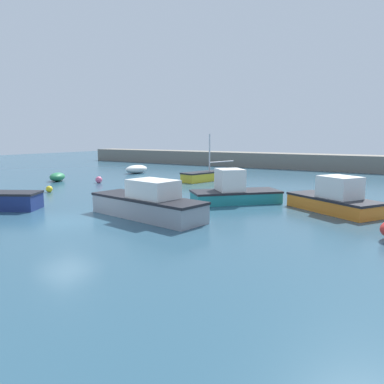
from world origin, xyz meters
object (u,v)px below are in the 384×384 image
at_px(sailboat_short_mast, 209,175).
at_px(open_tender_yellow, 137,169).
at_px(cabin_cruiser_white, 234,192).
at_px(mooring_buoy_white, 226,187).
at_px(motorboat_with_cabin, 148,203).
at_px(mooring_buoy_pink, 99,180).
at_px(motorboat_grey_hull, 335,199).
at_px(dinghy_near_pier, 57,177).
at_px(mooring_buoy_yellow, 49,189).

distance_m(sailboat_short_mast, open_tender_yellow, 9.85).
relative_size(cabin_cruiser_white, mooring_buoy_white, 11.90).
height_order(open_tender_yellow, motorboat_with_cabin, motorboat_with_cabin).
relative_size(open_tender_yellow, mooring_buoy_white, 6.74).
bearing_deg(sailboat_short_mast, mooring_buoy_pink, -31.73).
relative_size(open_tender_yellow, motorboat_grey_hull, 0.55).
bearing_deg(dinghy_near_pier, mooring_buoy_white, -110.67).
distance_m(cabin_cruiser_white, mooring_buoy_pink, 14.01).
relative_size(sailboat_short_mast, mooring_buoy_pink, 10.95).
height_order(cabin_cruiser_white, open_tender_yellow, cabin_cruiser_white).
xyz_separation_m(cabin_cruiser_white, mooring_buoy_pink, (-13.80, 2.39, -0.37)).
distance_m(dinghy_near_pier, mooring_buoy_yellow, 6.86).
xyz_separation_m(open_tender_yellow, mooring_buoy_yellow, (3.62, -13.77, -0.21)).
height_order(dinghy_near_pier, mooring_buoy_pink, dinghy_near_pier).
relative_size(motorboat_with_cabin, mooring_buoy_white, 15.39).
xyz_separation_m(mooring_buoy_white, mooring_buoy_yellow, (-10.12, -7.72, 0.01)).
xyz_separation_m(dinghy_near_pier, mooring_buoy_pink, (4.15, 0.94, -0.09)).
relative_size(motorboat_grey_hull, mooring_buoy_white, 12.22).
bearing_deg(motorboat_with_cabin, open_tender_yellow, -38.82).
bearing_deg(open_tender_yellow, cabin_cruiser_white, -113.58).
bearing_deg(open_tender_yellow, motorboat_with_cabin, -129.27).
xyz_separation_m(cabin_cruiser_white, motorboat_with_cabin, (-1.75, -6.01, 0.06)).
bearing_deg(motorboat_grey_hull, motorboat_with_cabin, 71.18).
bearing_deg(motorboat_grey_hull, sailboat_short_mast, -4.05).
height_order(dinghy_near_pier, motorboat_with_cabin, motorboat_with_cabin).
distance_m(cabin_cruiser_white, motorboat_grey_hull, 5.75).
relative_size(cabin_cruiser_white, mooring_buoy_pink, 9.23).
bearing_deg(mooring_buoy_pink, motorboat_with_cabin, -34.88).
height_order(motorboat_grey_hull, mooring_buoy_white, motorboat_grey_hull).
bearing_deg(sailboat_short_mast, dinghy_near_pier, -41.12).
relative_size(sailboat_short_mast, mooring_buoy_white, 14.11).
relative_size(sailboat_short_mast, open_tender_yellow, 2.09).
relative_size(sailboat_short_mast, mooring_buoy_yellow, 13.40).
distance_m(cabin_cruiser_white, open_tender_yellow, 19.64).
xyz_separation_m(sailboat_short_mast, mooring_buoy_yellow, (-6.13, -12.35, -0.21)).
bearing_deg(dinghy_near_pier, mooring_buoy_pink, -109.29).
xyz_separation_m(motorboat_with_cabin, motorboat_grey_hull, (7.49, 6.30, -0.03)).
bearing_deg(cabin_cruiser_white, motorboat_grey_hull, -42.19).
xyz_separation_m(cabin_cruiser_white, open_tender_yellow, (-16.56, 10.54, -0.22)).
xyz_separation_m(sailboat_short_mast, motorboat_with_cabin, (5.07, -15.14, 0.28)).
bearing_deg(mooring_buoy_pink, open_tender_yellow, 108.72).
xyz_separation_m(sailboat_short_mast, open_tender_yellow, (-9.75, 1.41, 0.00)).
bearing_deg(dinghy_near_pier, open_tender_yellow, -40.74).
xyz_separation_m(open_tender_yellow, motorboat_grey_hull, (22.31, -10.26, 0.24)).
bearing_deg(motorboat_with_cabin, cabin_cruiser_white, -96.85).
height_order(dinghy_near_pier, mooring_buoy_white, dinghy_near_pier).
relative_size(mooring_buoy_pink, mooring_buoy_yellow, 1.22).
bearing_deg(open_tender_yellow, mooring_buoy_yellow, -156.35).
distance_m(motorboat_with_cabin, motorboat_grey_hull, 9.79).
height_order(sailboat_short_mast, motorboat_with_cabin, sailboat_short_mast).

